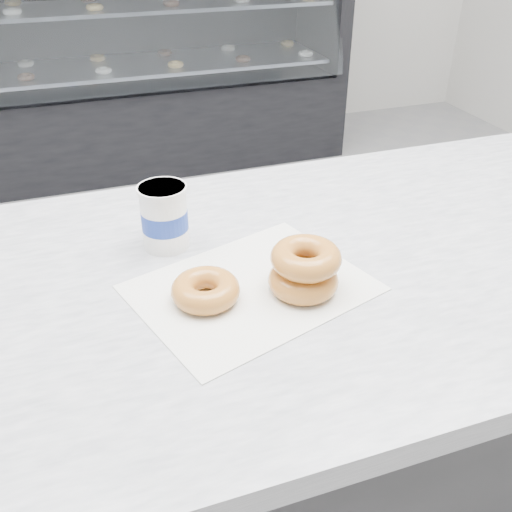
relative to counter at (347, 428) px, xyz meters
The scene contains 7 objects.
ground 0.75m from the counter, 90.00° to the left, with size 5.00×5.00×0.00m, color gray.
counter is the anchor object (origin of this frame).
display_case 2.72m from the counter, 90.00° to the left, with size 2.40×0.74×1.25m.
wax_paper 0.51m from the counter, 168.73° to the right, with size 0.34×0.26×0.00m, color silver.
donut_single 0.56m from the counter, behind, with size 0.10×0.10×0.04m, color #C58236.
donut_stack 0.52m from the counter, 153.74° to the right, with size 0.13×0.13×0.07m.
coffee_cup 0.61m from the counter, 159.08° to the left, with size 0.08×0.08×0.11m.
Camera 1 is at (-0.45, -1.32, 1.41)m, focal length 40.00 mm.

